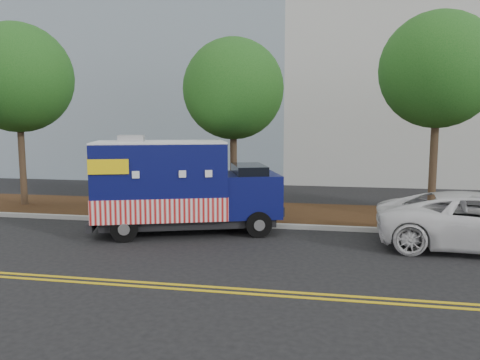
# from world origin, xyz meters

# --- Properties ---
(ground) EXTENTS (120.00, 120.00, 0.00)m
(ground) POSITION_xyz_m (0.00, 0.00, 0.00)
(ground) COLOR black
(ground) RESTS_ON ground
(curb) EXTENTS (120.00, 0.18, 0.15)m
(curb) POSITION_xyz_m (0.00, 1.40, 0.07)
(curb) COLOR #9E9E99
(curb) RESTS_ON ground
(mulch_strip) EXTENTS (120.00, 4.00, 0.15)m
(mulch_strip) POSITION_xyz_m (0.00, 3.50, 0.07)
(mulch_strip) COLOR black
(mulch_strip) RESTS_ON ground
(centerline_near) EXTENTS (120.00, 0.10, 0.01)m
(centerline_near) POSITION_xyz_m (0.00, -4.45, 0.01)
(centerline_near) COLOR gold
(centerline_near) RESTS_ON ground
(centerline_far) EXTENTS (120.00, 0.10, 0.01)m
(centerline_far) POSITION_xyz_m (0.00, -4.70, 0.01)
(centerline_far) COLOR gold
(centerline_far) RESTS_ON ground
(tree_a) EXTENTS (4.32, 4.32, 7.41)m
(tree_a) POSITION_xyz_m (-7.79, 3.15, 5.24)
(tree_a) COLOR #38281C
(tree_a) RESTS_ON ground
(tree_b) EXTENTS (3.76, 3.76, 6.61)m
(tree_b) POSITION_xyz_m (0.90, 3.49, 4.72)
(tree_b) COLOR #38281C
(tree_b) RESTS_ON ground
(tree_c) EXTENTS (3.86, 3.86, 7.16)m
(tree_c) POSITION_xyz_m (7.95, 3.01, 5.21)
(tree_c) COLOR #38281C
(tree_c) RESTS_ON ground
(sign_post) EXTENTS (0.06, 0.06, 2.40)m
(sign_post) POSITION_xyz_m (-1.49, 1.55, 1.20)
(sign_post) COLOR #473828
(sign_post) RESTS_ON ground
(food_truck) EXTENTS (6.26, 3.89, 3.11)m
(food_truck) POSITION_xyz_m (-0.25, 0.21, 1.41)
(food_truck) COLOR black
(food_truck) RESTS_ON ground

